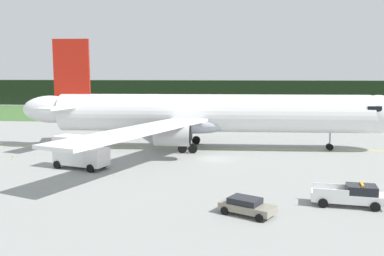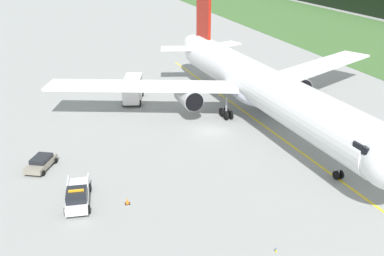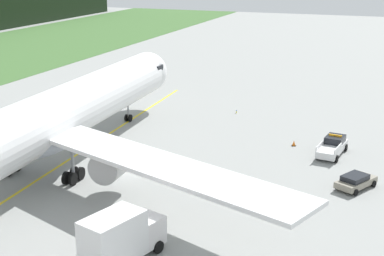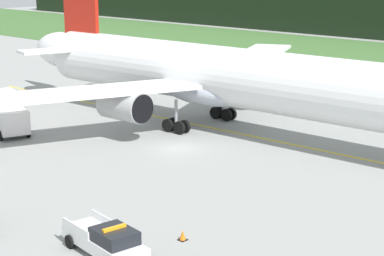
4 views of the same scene
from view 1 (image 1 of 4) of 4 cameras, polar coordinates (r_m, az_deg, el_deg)
The scene contains 10 objects.
ground at distance 52.69m, azimuth 2.92°, elevation -4.20°, with size 320.00×320.00×0.00m, color gray.
grass_verge at distance 109.77m, azimuth 4.97°, elevation 1.88°, with size 320.00×42.91×0.04m, color #3D6430.
distant_tree_line at distance 137.75m, azimuth 5.37°, elevation 4.72°, with size 288.00×7.53×8.27m, color black.
taxiway_centerline_main at distance 59.81m, azimuth 2.70°, elevation -2.80°, with size 68.90×0.30×0.01m, color yellow.
airliner at distance 59.15m, azimuth 2.11°, elevation 1.91°, with size 52.94×53.01×15.41m.
ops_pickup_truck at distance 36.50m, azimuth 20.70°, elevation -8.51°, with size 5.89×2.80×1.94m.
catering_truck at distance 48.85m, azimuth -15.04°, elevation -3.13°, with size 6.59×4.18×3.79m.
staff_car at distance 32.55m, azimuth 7.41°, elevation -10.39°, with size 4.50×3.54×1.30m.
apron_cone at distance 40.99m, azimuth 21.11°, elevation -7.69°, with size 0.47×0.47×0.59m.
taxiway_edge_light_west at distance 56.46m, azimuth -23.10°, elevation -3.74°, with size 0.12×0.12×0.48m.
Camera 1 is at (3.43, -51.49, 10.64)m, focal length 39.38 mm.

